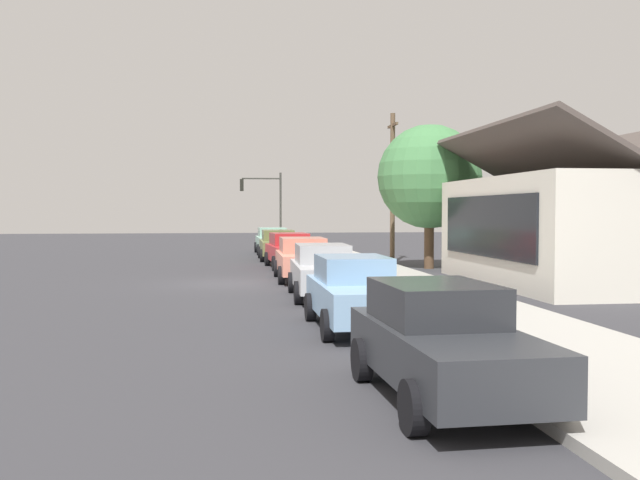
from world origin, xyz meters
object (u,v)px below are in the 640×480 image
object	(u,v)px
car_olive	(278,245)
traffic_light_main	(265,198)
utility_pole_wooden	(393,185)
car_seafoam	(272,240)
car_cherry	(290,250)
car_coral	(303,258)
car_silver	(323,271)
shade_tree	(429,177)
fire_hydrant_red	(322,258)
car_skyblue	(356,292)
car_charcoal	(442,341)

from	to	relation	value
car_olive	traffic_light_main	bearing A→B (deg)	-178.35
car_olive	utility_pole_wooden	distance (m)	7.02
car_seafoam	car_cherry	xyz separation A→B (m)	(11.07, 0.06, 0.00)
car_coral	car_seafoam	bearing A→B (deg)	-178.76
car_cherry	car_silver	size ratio (longest dim) A/B	1.03
shade_tree	utility_pole_wooden	size ratio (longest dim) A/B	0.87
car_seafoam	car_cherry	size ratio (longest dim) A/B	0.95
fire_hydrant_red	traffic_light_main	bearing A→B (deg)	-174.13
car_silver	fire_hydrant_red	world-z (taller)	car_silver
car_silver	car_olive	bearing A→B (deg)	-177.83
car_cherry	car_skyblue	size ratio (longest dim) A/B	1.11
car_silver	utility_pole_wooden	xyz separation A→B (m)	(-13.74, 5.44, 3.11)
car_charcoal	traffic_light_main	distance (m)	38.51
car_cherry	utility_pole_wooden	xyz separation A→B (m)	(-2.40, 5.39, 3.11)
shade_tree	utility_pole_wooden	xyz separation A→B (m)	(-3.70, -0.81, -0.22)
car_coral	traffic_light_main	xyz separation A→B (m)	(-21.18, -0.23, 2.67)
car_olive	car_charcoal	distance (m)	28.50
car_seafoam	utility_pole_wooden	xyz separation A→B (m)	(8.67, 5.45, 3.11)
car_silver	car_skyblue	xyz separation A→B (m)	(5.74, -0.09, -0.00)
car_seafoam	car_coral	distance (m)	16.89
car_charcoal	car_cherry	bearing A→B (deg)	178.00
utility_pole_wooden	car_seafoam	bearing A→B (deg)	-147.85
car_seafoam	shade_tree	distance (m)	14.26
car_cherry	car_coral	xyz separation A→B (m)	(5.82, -0.05, 0.00)
car_coral	fire_hydrant_red	distance (m)	5.25
car_olive	car_cherry	distance (m)	5.44
car_skyblue	utility_pole_wooden	bearing A→B (deg)	163.92
car_coral	car_charcoal	world-z (taller)	same
car_cherry	fire_hydrant_red	bearing A→B (deg)	57.67
utility_pole_wooden	fire_hydrant_red	xyz separation A→B (m)	(3.19, -4.00, -3.43)
fire_hydrant_red	car_coral	bearing A→B (deg)	-15.89
car_seafoam	car_coral	size ratio (longest dim) A/B	0.94
car_cherry	car_silver	xyz separation A→B (m)	(11.34, -0.06, -0.00)
car_skyblue	car_charcoal	world-z (taller)	same
car_skyblue	fire_hydrant_red	world-z (taller)	car_skyblue
car_coral	car_cherry	bearing A→B (deg)	-179.28
car_seafoam	car_coral	world-z (taller)	same
car_seafoam	traffic_light_main	size ratio (longest dim) A/B	0.89
car_skyblue	traffic_light_main	size ratio (longest dim) A/B	0.84
car_skyblue	car_charcoal	xyz separation A→B (m)	(5.98, 0.09, -0.00)
car_charcoal	utility_pole_wooden	world-z (taller)	utility_pole_wooden
car_seafoam	car_skyblue	distance (m)	28.15
car_coral	utility_pole_wooden	world-z (taller)	utility_pole_wooden
car_olive	car_coral	bearing A→B (deg)	1.22
shade_tree	traffic_light_main	bearing A→B (deg)	-158.77
car_charcoal	fire_hydrant_red	xyz separation A→B (m)	(-22.27, 1.45, -0.32)
car_skyblue	utility_pole_wooden	distance (m)	20.49
car_cherry	car_coral	world-z (taller)	same
car_seafoam	car_silver	world-z (taller)	same
car_seafoam	traffic_light_main	bearing A→B (deg)	-177.62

